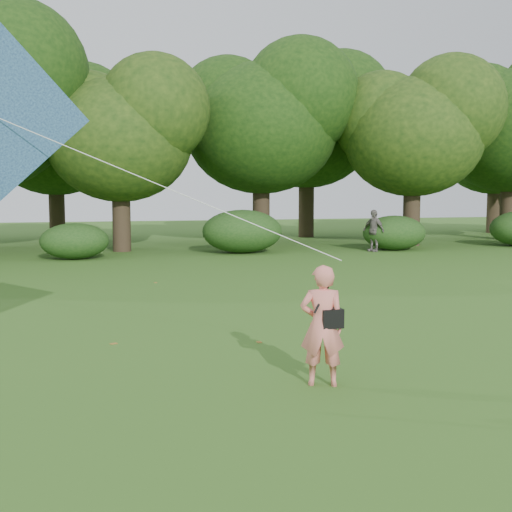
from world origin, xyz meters
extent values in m
plane|color=#265114|center=(0.00, 0.00, 0.00)|extent=(100.00, 100.00, 0.00)
imported|color=#ED7B6F|center=(-0.56, -0.96, 0.83)|extent=(0.71, 0.58, 1.66)
imported|color=slate|center=(8.77, 16.99, 0.93)|extent=(0.91, 1.18, 1.86)
cube|color=black|center=(-0.44, -0.99, 0.93)|extent=(0.30, 0.20, 0.26)
cylinder|color=black|center=(-0.56, -1.00, 1.25)|extent=(0.33, 0.14, 0.47)
cylinder|color=white|center=(-2.58, -0.35, 2.70)|extent=(4.55, 1.35, 1.97)
cylinder|color=#3A2D1E|center=(-2.00, 20.00, 1.57)|extent=(0.80, 0.80, 3.15)
ellipsoid|color=#1E3F11|center=(-2.00, 20.00, 4.91)|extent=(6.40, 6.40, 5.44)
cylinder|color=#3A2D1E|center=(5.00, 22.00, 1.84)|extent=(0.86, 0.86, 3.67)
ellipsoid|color=#1E3F11|center=(5.00, 22.00, 5.76)|extent=(7.60, 7.60, 6.46)
cylinder|color=#3A2D1E|center=(12.00, 19.50, 1.72)|extent=(0.83, 0.83, 3.43)
ellipsoid|color=#1E3F11|center=(12.00, 19.50, 5.30)|extent=(6.80, 6.80, 5.78)
cylinder|color=#3A2D1E|center=(19.00, 21.50, 1.89)|extent=(0.87, 0.87, 3.78)
ellipsoid|color=#1E3F11|center=(19.00, 21.50, 5.92)|extent=(7.80, 7.80, 6.63)
cylinder|color=#3A2D1E|center=(-5.00, 27.50, 1.75)|extent=(0.84, 0.84, 3.50)
ellipsoid|color=#1E3F11|center=(-5.00, 27.50, 5.43)|extent=(7.00, 7.00, 5.95)
cylinder|color=#3A2D1E|center=(9.00, 26.50, 2.01)|extent=(0.90, 0.90, 4.02)
ellipsoid|color=#1E3F11|center=(9.00, 26.50, 6.17)|extent=(7.80, 7.80, 6.63)
cylinder|color=#3A2D1E|center=(22.00, 27.00, 1.78)|extent=(0.85, 0.85, 3.57)
ellipsoid|color=#1E3F11|center=(22.00, 27.00, 5.55)|extent=(7.20, 7.20, 6.12)
ellipsoid|color=#264919|center=(-4.00, 17.10, 0.71)|extent=(2.66, 2.09, 1.42)
ellipsoid|color=#264919|center=(3.00, 17.90, 0.94)|extent=(3.50, 2.75, 1.88)
ellipsoid|color=#264919|center=(10.00, 17.40, 0.79)|extent=(2.94, 2.31, 1.58)
cube|color=olive|center=(0.72, 2.91, 0.00)|extent=(0.11, 0.14, 0.01)
cube|color=olive|center=(-1.66, 9.63, 0.00)|extent=(0.09, 0.13, 0.01)
cube|color=olive|center=(3.42, 9.09, 0.00)|extent=(0.13, 0.14, 0.01)
cube|color=olive|center=(-0.72, 1.67, 0.00)|extent=(0.08, 0.12, 0.01)
cube|color=olive|center=(-3.21, 2.23, 0.00)|extent=(0.14, 0.12, 0.01)
camera|label=1|loc=(-3.68, -9.02, 2.65)|focal=45.00mm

